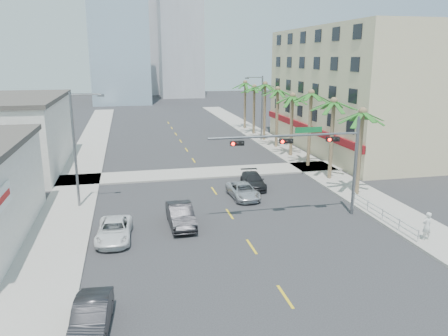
# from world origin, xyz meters

# --- Properties ---
(ground) EXTENTS (260.00, 260.00, 0.00)m
(ground) POSITION_xyz_m (0.00, 0.00, 0.00)
(ground) COLOR #262628
(ground) RESTS_ON ground
(sidewalk_right) EXTENTS (4.00, 120.00, 0.15)m
(sidewalk_right) POSITION_xyz_m (12.00, 20.00, 0.07)
(sidewalk_right) COLOR gray
(sidewalk_right) RESTS_ON ground
(sidewalk_left) EXTENTS (4.00, 120.00, 0.15)m
(sidewalk_left) POSITION_xyz_m (-12.00, 20.00, 0.07)
(sidewalk_left) COLOR gray
(sidewalk_left) RESTS_ON ground
(sidewalk_cross) EXTENTS (80.00, 4.00, 0.15)m
(sidewalk_cross) POSITION_xyz_m (0.00, 22.00, 0.07)
(sidewalk_cross) COLOR gray
(sidewalk_cross) RESTS_ON ground
(building_right) EXTENTS (15.25, 28.00, 15.00)m
(building_right) POSITION_xyz_m (21.99, 30.00, 7.50)
(building_right) COLOR beige
(building_right) RESTS_ON ground
(building_left_far) EXTENTS (11.00, 18.00, 7.20)m
(building_left_far) POSITION_xyz_m (-19.50, 28.00, 3.60)
(building_left_far) COLOR beige
(building_left_far) RESTS_ON ground
(tower_far_left) EXTENTS (14.00, 14.00, 48.00)m
(tower_far_left) POSITION_xyz_m (-8.00, 95.00, 24.00)
(tower_far_left) COLOR #99B2C6
(tower_far_left) RESTS_ON ground
(tower_far_center) EXTENTS (16.00, 16.00, 42.00)m
(tower_far_center) POSITION_xyz_m (-3.00, 125.00, 21.00)
(tower_far_center) COLOR #ADADB2
(tower_far_center) RESTS_ON ground
(traffic_signal_mast) EXTENTS (11.12, 0.54, 7.20)m
(traffic_signal_mast) POSITION_xyz_m (5.78, 7.95, 5.06)
(traffic_signal_mast) COLOR slate
(traffic_signal_mast) RESTS_ON ground
(palm_tree_0) EXTENTS (4.80, 4.80, 7.80)m
(palm_tree_0) POSITION_xyz_m (11.60, 12.00, 7.08)
(palm_tree_0) COLOR brown
(palm_tree_0) RESTS_ON ground
(palm_tree_1) EXTENTS (4.80, 4.80, 8.16)m
(palm_tree_1) POSITION_xyz_m (11.60, 17.20, 7.43)
(palm_tree_1) COLOR brown
(palm_tree_1) RESTS_ON ground
(palm_tree_2) EXTENTS (4.80, 4.80, 8.52)m
(palm_tree_2) POSITION_xyz_m (11.60, 22.40, 7.78)
(palm_tree_2) COLOR brown
(palm_tree_2) RESTS_ON ground
(palm_tree_3) EXTENTS (4.80, 4.80, 7.80)m
(palm_tree_3) POSITION_xyz_m (11.60, 27.60, 7.08)
(palm_tree_3) COLOR brown
(palm_tree_3) RESTS_ON ground
(palm_tree_4) EXTENTS (4.80, 4.80, 8.16)m
(palm_tree_4) POSITION_xyz_m (11.60, 32.80, 7.43)
(palm_tree_4) COLOR brown
(palm_tree_4) RESTS_ON ground
(palm_tree_5) EXTENTS (4.80, 4.80, 8.52)m
(palm_tree_5) POSITION_xyz_m (11.60, 38.00, 7.78)
(palm_tree_5) COLOR brown
(palm_tree_5) RESTS_ON ground
(palm_tree_6) EXTENTS (4.80, 4.80, 7.80)m
(palm_tree_6) POSITION_xyz_m (11.60, 43.20, 7.08)
(palm_tree_6) COLOR brown
(palm_tree_6) RESTS_ON ground
(palm_tree_7) EXTENTS (4.80, 4.80, 8.16)m
(palm_tree_7) POSITION_xyz_m (11.60, 48.40, 7.43)
(palm_tree_7) COLOR brown
(palm_tree_7) RESTS_ON ground
(streetlight_left) EXTENTS (2.55, 0.25, 9.00)m
(streetlight_left) POSITION_xyz_m (-11.00, 14.00, 5.06)
(streetlight_left) COLOR slate
(streetlight_left) RESTS_ON ground
(streetlight_right) EXTENTS (2.55, 0.25, 9.00)m
(streetlight_right) POSITION_xyz_m (11.00, 38.00, 5.06)
(streetlight_right) COLOR slate
(streetlight_right) RESTS_ON ground
(guardrail) EXTENTS (0.08, 8.08, 1.00)m
(guardrail) POSITION_xyz_m (10.30, 6.00, 0.67)
(guardrail) COLOR silver
(guardrail) RESTS_ON ground
(car_parked_mid) EXTENTS (1.81, 4.34, 1.39)m
(car_parked_mid) POSITION_xyz_m (-9.12, -2.90, 0.70)
(car_parked_mid) COLOR black
(car_parked_mid) RESTS_ON ground
(car_parked_far) EXTENTS (2.42, 4.75, 1.28)m
(car_parked_far) POSITION_xyz_m (-8.37, 6.98, 0.64)
(car_parked_far) COLOR white
(car_parked_far) RESTS_ON ground
(car_lane_left) EXTENTS (1.76, 4.72, 1.54)m
(car_lane_left) POSITION_xyz_m (-3.88, 8.49, 0.77)
(car_lane_left) COLOR black
(car_lane_left) RESTS_ON ground
(car_lane_center) EXTENTS (2.24, 4.55, 1.24)m
(car_lane_center) POSITION_xyz_m (2.00, 13.54, 0.62)
(car_lane_center) COLOR silver
(car_lane_center) RESTS_ON ground
(car_lane_right) EXTENTS (2.20, 4.61, 1.30)m
(car_lane_right) POSITION_xyz_m (3.66, 16.26, 0.65)
(car_lane_right) COLOR black
(car_lane_right) RESTS_ON ground
(pedestrian) EXTENTS (0.73, 0.53, 1.87)m
(pedestrian) POSITION_xyz_m (11.06, 2.29, 1.08)
(pedestrian) COLOR silver
(pedestrian) RESTS_ON sidewalk_right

